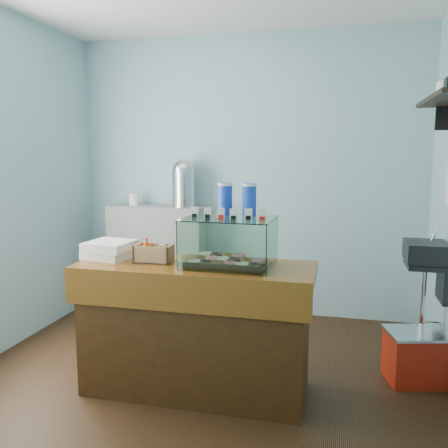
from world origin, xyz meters
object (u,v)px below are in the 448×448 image
(display_case, at_px, (230,240))
(red_cooler, at_px, (417,357))
(counter, at_px, (196,327))
(coffee_urn, at_px, (184,182))

(display_case, bearing_deg, red_cooler, 21.08)
(counter, relative_size, display_case, 2.67)
(display_case, height_order, coffee_urn, coffee_urn)
(coffee_urn, bearing_deg, display_case, -61.35)
(red_cooler, bearing_deg, counter, -175.70)
(counter, height_order, display_case, display_case)
(coffee_urn, distance_m, red_cooler, 2.64)
(display_case, relative_size, coffee_urn, 1.24)
(counter, bearing_deg, red_cooler, 18.23)
(counter, xyz_separation_m, coffee_urn, (-0.60, 1.57, 0.89))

